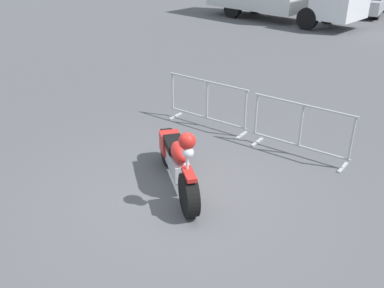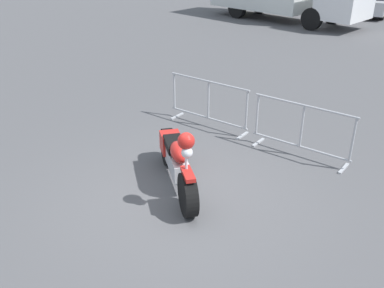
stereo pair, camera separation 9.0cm
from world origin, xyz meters
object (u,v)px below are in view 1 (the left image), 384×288
Objects in this scene: motorcycle at (177,160)px; crowd_barrier_near at (207,103)px; crowd_barrier_far at (301,129)px; parked_car_silver at (368,1)px.

motorcycle is 0.98× the size of crowd_barrier_near.
motorcycle reaches higher than crowd_barrier_near.
motorcycle is 0.98× the size of crowd_barrier_far.
crowd_barrier_far is 0.49× the size of parked_car_silver.
parked_car_silver is (-1.99, 16.74, 0.13)m from crowd_barrier_near.
parked_car_silver reaches higher than crowd_barrier_near.
motorcycle is at bearing -64.53° from crowd_barrier_near.
parked_car_silver is (-4.22, 16.74, 0.13)m from crowd_barrier_far.
parked_car_silver is (-3.10, 19.08, 0.18)m from motorcycle.
crowd_barrier_near is at bearing 153.05° from motorcycle.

